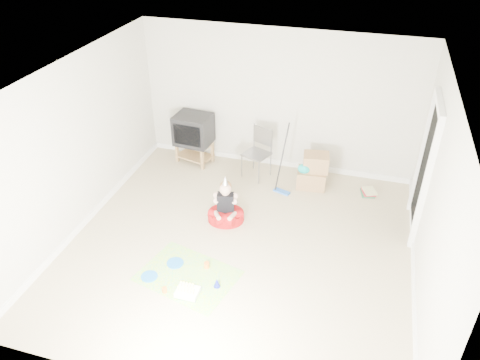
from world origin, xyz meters
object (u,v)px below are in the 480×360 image
(tv_stand, at_px, (195,150))
(seated_woman, at_px, (226,211))
(folding_chair, at_px, (256,154))
(birthday_cake, at_px, (188,292))
(crt_tv, at_px, (193,129))
(cardboard_boxes, at_px, (313,171))

(tv_stand, distance_m, seated_woman, 1.99)
(folding_chair, bearing_deg, birthday_cake, -92.14)
(seated_woman, bearing_deg, crt_tv, 125.27)
(birthday_cake, bearing_deg, folding_chair, 87.86)
(cardboard_boxes, height_order, seated_woman, seated_woman)
(crt_tv, distance_m, birthday_cake, 3.56)
(crt_tv, xyz_separation_m, birthday_cake, (1.16, -3.30, -0.65))
(birthday_cake, bearing_deg, cardboard_boxes, 69.29)
(tv_stand, relative_size, birthday_cake, 2.44)
(folding_chair, relative_size, birthday_cake, 3.16)
(cardboard_boxes, distance_m, birthday_cake, 3.28)
(tv_stand, distance_m, folding_chair, 1.30)
(folding_chair, distance_m, cardboard_boxes, 1.05)
(folding_chair, xyz_separation_m, cardboard_boxes, (1.04, -0.06, -0.15))
(seated_woman, distance_m, birthday_cake, 1.68)
(crt_tv, height_order, birthday_cake, crt_tv)
(seated_woman, bearing_deg, folding_chair, 85.09)
(seated_woman, bearing_deg, tv_stand, 125.27)
(crt_tv, xyz_separation_m, folding_chair, (1.27, -0.18, -0.23))
(folding_chair, xyz_separation_m, birthday_cake, (-0.12, -3.12, -0.42))
(crt_tv, distance_m, cardboard_boxes, 2.36)
(cardboard_boxes, bearing_deg, seated_woman, -130.10)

